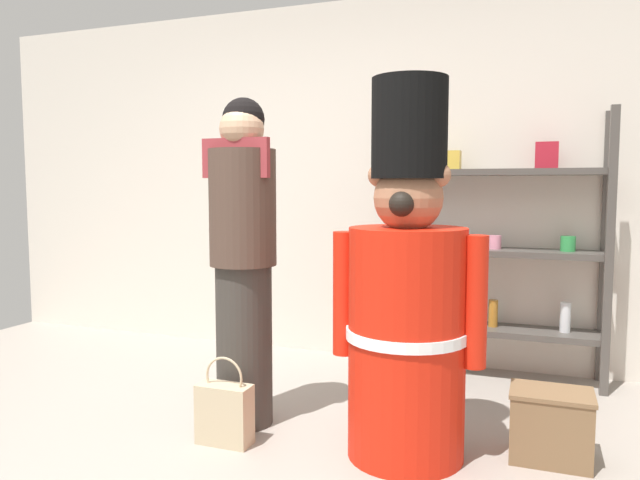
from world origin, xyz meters
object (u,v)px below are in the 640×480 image
object	(u,v)px
merchandise_shelf	(495,247)
shopping_bag	(225,412)
display_crate	(551,425)
teddy_bear_guard	(407,304)
person_shopper	(243,256)

from	to	relation	value
merchandise_shelf	shopping_bag	xyz separation A→B (m)	(-1.15, -1.55, -0.71)
merchandise_shelf	display_crate	world-z (taller)	merchandise_shelf
merchandise_shelf	shopping_bag	distance (m)	2.06
teddy_bear_guard	shopping_bag	distance (m)	1.04
shopping_bag	merchandise_shelf	bearing A→B (deg)	53.36
display_crate	teddy_bear_guard	bearing A→B (deg)	-164.24
teddy_bear_guard	display_crate	size ratio (longest dim) A/B	4.75
person_shopper	merchandise_shelf	bearing A→B (deg)	47.44
teddy_bear_guard	display_crate	bearing A→B (deg)	15.76
teddy_bear_guard	person_shopper	distance (m)	0.91
merchandise_shelf	teddy_bear_guard	xyz separation A→B (m)	(-0.29, -1.37, -0.14)
merchandise_shelf	person_shopper	world-z (taller)	merchandise_shelf
merchandise_shelf	shopping_bag	size ratio (longest dim) A/B	3.98
shopping_bag	display_crate	bearing A→B (deg)	13.67
merchandise_shelf	person_shopper	distance (m)	1.74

